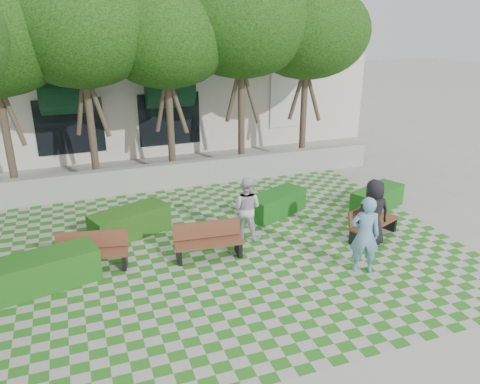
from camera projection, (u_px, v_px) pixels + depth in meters
name	position (u px, v px, depth m)	size (l,w,h in m)	color
ground	(242.00, 269.00, 11.30)	(90.00, 90.00, 0.00)	gray
lawn	(229.00, 251.00, 12.18)	(12.00, 12.00, 0.00)	#2B721E
retaining_wall	(181.00, 174.00, 16.58)	(15.00, 0.36, 0.90)	#9E9B93
bench_east	(372.00, 222.00, 12.81)	(1.81, 1.19, 0.90)	#53311C
bench_mid	(208.00, 241.00, 11.74)	(1.76, 0.73, 0.90)	#59301E
bench_west	(92.00, 252.00, 11.22)	(1.78, 0.89, 0.89)	brown
hedge_east	(377.00, 199.00, 14.72)	(1.93, 0.77, 0.68)	#165115
hedge_midright	(276.00, 204.00, 14.29)	(1.98, 0.79, 0.69)	#155217
hedge_midleft	(130.00, 223.00, 12.94)	(2.14, 0.86, 0.75)	#1F4D14
hedge_west	(47.00, 270.00, 10.51)	(2.22, 0.89, 0.78)	#1B5115
person_blue	(365.00, 235.00, 10.90)	(0.70, 0.46, 1.91)	#6798BC
person_dark	(373.00, 213.00, 12.24)	(0.88, 0.58, 1.81)	black
person_white	(246.00, 208.00, 12.62)	(0.85, 0.66, 1.75)	silver
tree_row	(116.00, 35.00, 14.07)	(17.70, 13.40, 7.41)	#47382B
building	(160.00, 84.00, 23.05)	(18.00, 8.92, 5.15)	beige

